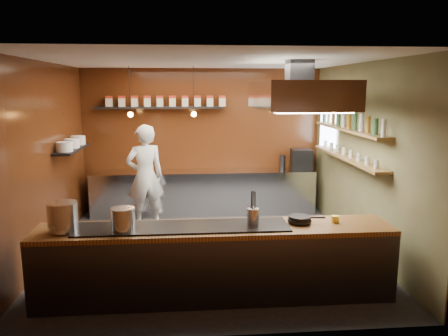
{
  "coord_description": "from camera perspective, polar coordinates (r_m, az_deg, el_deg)",
  "views": [
    {
      "loc": [
        -0.32,
        -6.73,
        2.61
      ],
      "look_at": [
        0.27,
        0.4,
        1.28
      ],
      "focal_mm": 35.0,
      "sensor_mm": 36.0,
      "label": 1
    }
  ],
  "objects": [
    {
      "name": "butter_jar",
      "position": [
        5.75,
        14.3,
        -6.48
      ],
      "size": [
        0.13,
        0.13,
        0.09
      ],
      "primitive_type": "cylinder",
      "rotation": [
        0.0,
        0.0,
        -0.4
      ],
      "color": "yellow",
      "rests_on": "pass_counter"
    },
    {
      "name": "pendant_left",
      "position": [
        8.52,
        -12.13,
        7.18
      ],
      "size": [
        0.1,
        0.1,
        0.95
      ],
      "color": "black",
      "rests_on": "ceiling"
    },
    {
      "name": "pendant_right",
      "position": [
        8.45,
        -3.97,
        7.37
      ],
      "size": [
        0.1,
        0.1,
        0.95
      ],
      "color": "black",
      "rests_on": "ceiling"
    },
    {
      "name": "pass_counter",
      "position": [
        5.57,
        -1.15,
        -12.13
      ],
      "size": [
        4.4,
        0.72,
        0.94
      ],
      "color": "#38383D",
      "rests_on": "floor"
    },
    {
      "name": "wine_glasses",
      "position": [
        7.6,
        15.8,
        1.97
      ],
      "size": [
        0.07,
        2.37,
        0.13
      ],
      "color": "silver",
      "rests_on": "bottle_shelf_lower"
    },
    {
      "name": "window_pane",
      "position": [
        8.91,
        13.45,
        5.64
      ],
      "size": [
        0.0,
        1.0,
        1.0
      ],
      "primitive_type": "plane",
      "rotation": [
        1.57,
        0.0,
        -1.57
      ],
      "color": "white",
      "rests_on": "right_wall"
    },
    {
      "name": "storage_tins",
      "position": [
        9.11,
        -7.55,
        8.66
      ],
      "size": [
        2.43,
        0.13,
        0.22
      ],
      "color": "beige",
      "rests_on": "tin_shelf"
    },
    {
      "name": "stockpot_small",
      "position": [
        5.33,
        -13.05,
        -6.5
      ],
      "size": [
        0.29,
        0.29,
        0.27
      ],
      "primitive_type": "cylinder",
      "rotation": [
        0.0,
        0.0,
        0.0
      ],
      "color": "silver",
      "rests_on": "pass_counter"
    },
    {
      "name": "extractor_hood",
      "position": [
        6.54,
        9.73,
        9.44
      ],
      "size": [
        1.2,
        2.0,
        0.72
      ],
      "color": "#38383D",
      "rests_on": "ceiling"
    },
    {
      "name": "right_wall",
      "position": [
        7.39,
        17.76,
        1.36
      ],
      "size": [
        0.0,
        5.0,
        5.0
      ],
      "primitive_type": "plane",
      "rotation": [
        1.57,
        0.0,
        -1.57
      ],
      "color": "brown",
      "rests_on": "ground"
    },
    {
      "name": "stockpot_large",
      "position": [
        5.52,
        -20.34,
        -5.95
      ],
      "size": [
        0.45,
        0.45,
        0.34
      ],
      "primitive_type": "cylinder",
      "rotation": [
        0.0,
        0.0,
        -0.37
      ],
      "color": "silver",
      "rests_on": "pass_counter"
    },
    {
      "name": "chef",
      "position": [
        8.3,
        -10.27,
        -1.07
      ],
      "size": [
        0.82,
        0.68,
        1.94
      ],
      "primitive_type": "imported",
      "rotation": [
        0.0,
        0.0,
        3.5
      ],
      "color": "white",
      "rests_on": "floor"
    },
    {
      "name": "floor",
      "position": [
        7.23,
        -1.93,
        -10.67
      ],
      "size": [
        5.0,
        5.0,
        0.0
      ],
      "primitive_type": "plane",
      "color": "black",
      "rests_on": "ground"
    },
    {
      "name": "left_wall",
      "position": [
        7.16,
        -22.4,
        0.79
      ],
      "size": [
        0.0,
        5.0,
        5.0
      ],
      "primitive_type": "plane",
      "rotation": [
        1.57,
        0.0,
        1.57
      ],
      "color": "#361809",
      "rests_on": "ground"
    },
    {
      "name": "plate_stacks",
      "position": [
        8.05,
        -19.28,
        3.06
      ],
      "size": [
        0.26,
        1.16,
        0.16
      ],
      "color": "white",
      "rests_on": "plate_shelf"
    },
    {
      "name": "tin_shelf",
      "position": [
        9.12,
        -8.48,
        7.81
      ],
      "size": [
        2.6,
        0.26,
        0.04
      ],
      "primitive_type": "cube",
      "color": "black",
      "rests_on": "back_wall"
    },
    {
      "name": "prep_counter",
      "position": [
        9.17,
        -2.63,
        -3.14
      ],
      "size": [
        4.6,
        0.65,
        0.9
      ],
      "primitive_type": "cube",
      "color": "silver",
      "rests_on": "floor"
    },
    {
      "name": "utensil_crock",
      "position": [
        5.43,
        3.82,
        -6.33
      ],
      "size": [
        0.19,
        0.19,
        0.2
      ],
      "primitive_type": "cylinder",
      "rotation": [
        0.0,
        0.0,
        0.24
      ],
      "color": "silver",
      "rests_on": "pass_counter"
    },
    {
      "name": "bottles",
      "position": [
        7.54,
        16.0,
        5.92
      ],
      "size": [
        0.06,
        2.66,
        0.24
      ],
      "color": "silver",
      "rests_on": "bottle_shelf_upper"
    },
    {
      "name": "frying_pan",
      "position": [
        5.62,
        9.87,
        -6.56
      ],
      "size": [
        0.47,
        0.3,
        0.07
      ],
      "color": "black",
      "rests_on": "pass_counter"
    },
    {
      "name": "plate_shelf",
      "position": [
        8.06,
        -19.23,
        2.36
      ],
      "size": [
        0.3,
        1.4,
        0.04
      ],
      "primitive_type": "cube",
      "color": "black",
      "rests_on": "left_wall"
    },
    {
      "name": "bottle_shelf_lower",
      "position": [
        7.61,
        15.77,
        1.34
      ],
      "size": [
        0.26,
        2.8,
        0.04
      ],
      "primitive_type": "cube",
      "color": "brown",
      "rests_on": "right_wall"
    },
    {
      "name": "espresso_machine",
      "position": [
        9.37,
        10.07,
        1.14
      ],
      "size": [
        0.46,
        0.44,
        0.42
      ],
      "primitive_type": "cube",
      "rotation": [
        0.0,
        0.0,
        -0.08
      ],
      "color": "black",
      "rests_on": "prep_counter"
    },
    {
      "name": "back_wall",
      "position": [
        9.31,
        -2.76,
        3.64
      ],
      "size": [
        5.0,
        0.0,
        5.0
      ],
      "primitive_type": "plane",
      "rotation": [
        1.57,
        0.0,
        0.0
      ],
      "color": "#361809",
      "rests_on": "ground"
    },
    {
      "name": "ceiling",
      "position": [
        6.75,
        -2.09,
        13.81
      ],
      "size": [
        5.0,
        5.0,
        0.0
      ],
      "primitive_type": "plane",
      "rotation": [
        3.14,
        0.0,
        0.0
      ],
      "color": "silver",
      "rests_on": "back_wall"
    },
    {
      "name": "bottle_shelf_upper",
      "position": [
        7.55,
        15.95,
        4.86
      ],
      "size": [
        0.26,
        2.8,
        0.04
      ],
      "primitive_type": "cube",
      "color": "brown",
      "rests_on": "right_wall"
    }
  ]
}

